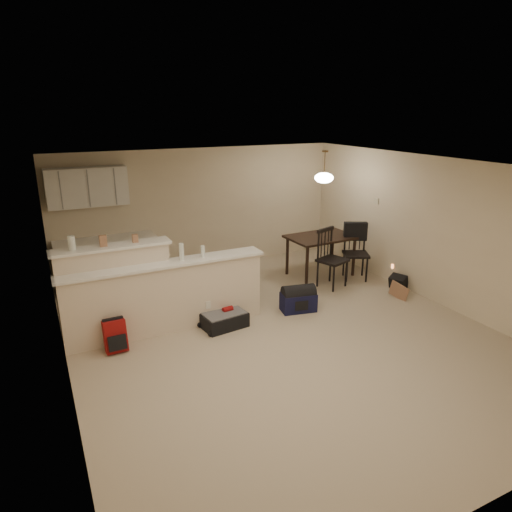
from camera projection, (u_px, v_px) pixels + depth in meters
room at (284, 255)px, 6.51m from camera, size 7.00×7.02×2.50m
breakfast_bar at (148, 294)px, 6.80m from camera, size 3.08×0.58×1.39m
upper_cabinets at (87, 187)px, 8.21m from camera, size 1.40×0.34×0.70m
kitchen_counter at (108, 263)px, 8.63m from camera, size 1.80×0.60×0.90m
thermostat at (376, 201)px, 9.02m from camera, size 0.02×0.12×0.12m
jar at (72, 243)px, 6.25m from camera, size 0.10×0.10×0.20m
cereal_box at (103, 241)px, 6.43m from camera, size 0.10×0.07×0.16m
small_box at (135, 238)px, 6.62m from camera, size 0.08×0.06×0.12m
bottle_a at (182, 252)px, 6.77m from camera, size 0.07×0.07×0.26m
bottle_b at (203, 251)px, 6.92m from camera, size 0.06×0.06×0.18m
dining_table at (321, 241)px, 9.13m from camera, size 1.35×0.92×0.82m
pendant_lamp at (324, 177)px, 8.73m from camera, size 0.36×0.36×0.62m
dining_chair_near at (333, 259)px, 8.57m from camera, size 0.61×0.60×1.12m
dining_chair_far at (356, 253)px, 8.96m from camera, size 0.63×0.62×1.09m
suitcase at (224, 320)px, 7.09m from camera, size 0.72×0.51×0.23m
red_backpack at (115, 336)px, 6.36m from camera, size 0.31×0.20×0.45m
navy_duffel at (298, 302)px, 7.64m from camera, size 0.62×0.42×0.31m
black_daypack at (398, 282)px, 8.58m from camera, size 0.30×0.35×0.26m
cardboard_sheet at (399, 291)px, 8.13m from camera, size 0.09×0.36×0.28m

